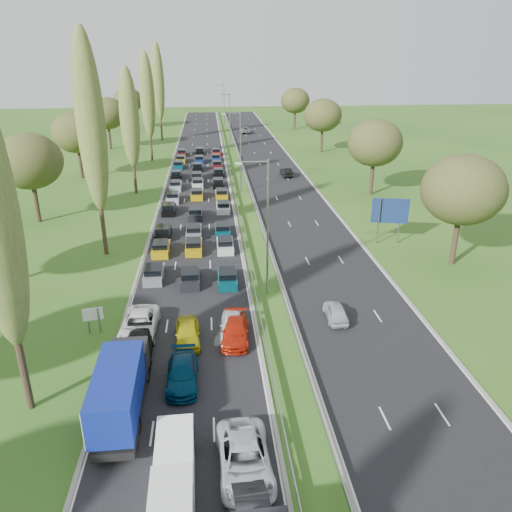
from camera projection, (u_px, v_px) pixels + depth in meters
name	position (u px, v px, depth m)	size (l,w,h in m)	color
ground	(240.00, 189.00, 78.59)	(260.00, 260.00, 0.00)	#29571B
near_carriageway	(197.00, 186.00, 80.31)	(10.50, 215.00, 0.04)	black
far_carriageway	(280.00, 184.00, 81.49)	(10.50, 215.00, 0.04)	black
central_reservation	(239.00, 182.00, 80.69)	(2.36, 215.00, 0.32)	gray
lamp_columns	(241.00, 153.00, 74.48)	(0.18, 140.18, 12.00)	gray
poplar_row	(116.00, 118.00, 61.61)	(2.80, 127.80, 22.44)	#2D2116
woodland_left	(20.00, 167.00, 57.37)	(8.00, 166.00, 11.10)	#2D2116
woodland_right	(395.00, 154.00, 65.10)	(8.00, 153.00, 11.10)	#2D2116
traffic_queue_fill	(197.00, 191.00, 75.68)	(9.06, 68.50, 0.80)	slate
near_car_2	(139.00, 324.00, 37.79)	(2.62, 5.69, 1.58)	white
near_car_3	(138.00, 349.00, 34.81)	(2.04, 5.02, 1.46)	black
near_car_7	(182.00, 373.00, 32.14)	(2.00, 4.92, 1.43)	#05304E
near_car_8	(188.00, 333.00, 36.70)	(1.77, 4.41, 1.50)	#B3AD0B
near_car_10	(245.00, 459.00, 25.23)	(2.67, 5.78, 1.61)	silver
near_car_11	(235.00, 331.00, 37.06)	(1.98, 4.88, 1.42)	#B41E0B
near_car_12	(232.00, 325.00, 37.84)	(1.76, 4.37, 1.49)	silver
far_car_0	(336.00, 312.00, 39.92)	(1.56, 3.87, 1.32)	#B0B5BA
far_car_1	(286.00, 172.00, 86.41)	(1.54, 4.42, 1.46)	black
far_car_2	(245.00, 130.00, 132.99)	(2.51, 5.45, 1.51)	slate
blue_lorry	(121.00, 388.00, 28.87)	(2.39, 8.60, 3.63)	black
white_van_rear	(175.00, 459.00, 25.04)	(1.90, 4.84, 1.94)	white
info_sign	(93.00, 317.00, 37.72)	(1.49, 0.38, 2.10)	gray
direction_sign	(390.00, 213.00, 54.83)	(3.91, 1.04, 5.20)	gray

